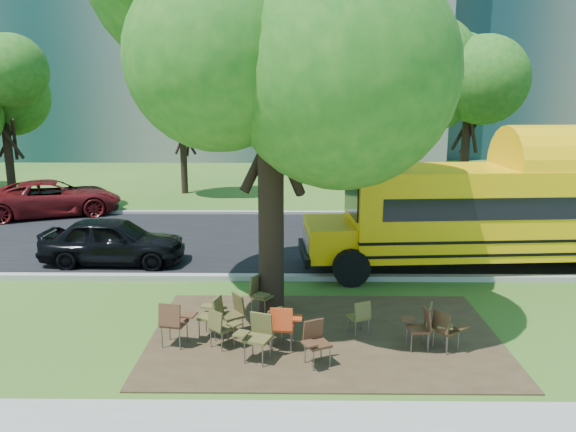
{
  "coord_description": "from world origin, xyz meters",
  "views": [
    {
      "loc": [
        0.38,
        -11.13,
        4.87
      ],
      "look_at": [
        0.21,
        4.26,
        1.46
      ],
      "focal_mm": 35.0,
      "sensor_mm": 36.0,
      "label": 1
    }
  ],
  "objects_px": {
    "chair_7": "(446,327)",
    "bg_car_red": "(53,198)",
    "chair_12": "(436,322)",
    "chair_8": "(213,312)",
    "school_bus": "(536,210)",
    "chair_5": "(315,339)",
    "chair_1": "(221,325)",
    "chair_4": "(283,323)",
    "chair_2": "(273,322)",
    "main_tree": "(270,33)",
    "chair_6": "(420,324)",
    "chair_9": "(233,310)",
    "black_car": "(113,241)",
    "chair_10": "(260,291)",
    "chair_0": "(174,320)",
    "chair_3": "(257,333)",
    "chair_11": "(361,314)"
  },
  "relations": [
    {
      "from": "chair_8",
      "to": "chair_10",
      "type": "bearing_deg",
      "value": -22.74
    },
    {
      "from": "chair_3",
      "to": "chair_11",
      "type": "xyz_separation_m",
      "value": [
        2.02,
        1.12,
        -0.08
      ]
    },
    {
      "from": "chair_0",
      "to": "chair_5",
      "type": "relative_size",
      "value": 1.11
    },
    {
      "from": "main_tree",
      "to": "chair_6",
      "type": "distance_m",
      "value": 6.53
    },
    {
      "from": "chair_4",
      "to": "chair_5",
      "type": "distance_m",
      "value": 0.82
    },
    {
      "from": "chair_0",
      "to": "bg_car_red",
      "type": "bearing_deg",
      "value": 133.39
    },
    {
      "from": "chair_6",
      "to": "chair_9",
      "type": "distance_m",
      "value": 3.72
    },
    {
      "from": "school_bus",
      "to": "chair_1",
      "type": "distance_m",
      "value": 9.73
    },
    {
      "from": "chair_8",
      "to": "chair_7",
      "type": "bearing_deg",
      "value": -82.55
    },
    {
      "from": "chair_9",
      "to": "chair_10",
      "type": "relative_size",
      "value": 0.95
    },
    {
      "from": "chair_0",
      "to": "chair_2",
      "type": "height_order",
      "value": "chair_0"
    },
    {
      "from": "main_tree",
      "to": "chair_10",
      "type": "distance_m",
      "value": 5.48
    },
    {
      "from": "chair_0",
      "to": "chair_1",
      "type": "relative_size",
      "value": 1.17
    },
    {
      "from": "chair_2",
      "to": "chair_8",
      "type": "height_order",
      "value": "chair_8"
    },
    {
      "from": "chair_1",
      "to": "chair_7",
      "type": "distance_m",
      "value": 4.28
    },
    {
      "from": "chair_5",
      "to": "chair_8",
      "type": "distance_m",
      "value": 2.34
    },
    {
      "from": "chair_12",
      "to": "chair_8",
      "type": "bearing_deg",
      "value": -77.83
    },
    {
      "from": "chair_3",
      "to": "chair_5",
      "type": "bearing_deg",
      "value": -168.4
    },
    {
      "from": "chair_1",
      "to": "chair_11",
      "type": "bearing_deg",
      "value": 54.15
    },
    {
      "from": "chair_6",
      "to": "bg_car_red",
      "type": "bearing_deg",
      "value": 41.7
    },
    {
      "from": "chair_7",
      "to": "black_car",
      "type": "bearing_deg",
      "value": -160.47
    },
    {
      "from": "school_bus",
      "to": "chair_0",
      "type": "height_order",
      "value": "school_bus"
    },
    {
      "from": "bg_car_red",
      "to": "chair_4",
      "type": "bearing_deg",
      "value": -163.93
    },
    {
      "from": "chair_7",
      "to": "chair_8",
      "type": "height_order",
      "value": "chair_8"
    },
    {
      "from": "chair_3",
      "to": "chair_9",
      "type": "bearing_deg",
      "value": -42.54
    },
    {
      "from": "chair_9",
      "to": "main_tree",
      "type": "bearing_deg",
      "value": -65.49
    },
    {
      "from": "black_car",
      "to": "chair_10",
      "type": "bearing_deg",
      "value": -129.14
    },
    {
      "from": "main_tree",
      "to": "chair_4",
      "type": "distance_m",
      "value": 5.83
    },
    {
      "from": "chair_9",
      "to": "chair_12",
      "type": "relative_size",
      "value": 1.0
    },
    {
      "from": "school_bus",
      "to": "chair_11",
      "type": "height_order",
      "value": "school_bus"
    },
    {
      "from": "chair_0",
      "to": "chair_11",
      "type": "bearing_deg",
      "value": 20.51
    },
    {
      "from": "chair_2",
      "to": "chair_4",
      "type": "height_order",
      "value": "chair_4"
    },
    {
      "from": "chair_5",
      "to": "chair_9",
      "type": "relative_size",
      "value": 0.97
    },
    {
      "from": "chair_0",
      "to": "chair_9",
      "type": "height_order",
      "value": "chair_0"
    },
    {
      "from": "chair_7",
      "to": "school_bus",
      "type": "bearing_deg",
      "value": 108.36
    },
    {
      "from": "school_bus",
      "to": "chair_5",
      "type": "height_order",
      "value": "school_bus"
    },
    {
      "from": "school_bus",
      "to": "chair_3",
      "type": "height_order",
      "value": "school_bus"
    },
    {
      "from": "chair_7",
      "to": "chair_10",
      "type": "height_order",
      "value": "chair_10"
    },
    {
      "from": "chair_7",
      "to": "chair_11",
      "type": "distance_m",
      "value": 1.69
    },
    {
      "from": "chair_6",
      "to": "chair_10",
      "type": "relative_size",
      "value": 0.9
    },
    {
      "from": "chair_11",
      "to": "black_car",
      "type": "height_order",
      "value": "black_car"
    },
    {
      "from": "chair_8",
      "to": "chair_9",
      "type": "distance_m",
      "value": 0.4
    },
    {
      "from": "chair_0",
      "to": "chair_5",
      "type": "height_order",
      "value": "chair_0"
    },
    {
      "from": "chair_0",
      "to": "chair_10",
      "type": "relative_size",
      "value": 1.02
    },
    {
      "from": "chair_1",
      "to": "chair_7",
      "type": "height_order",
      "value": "chair_7"
    },
    {
      "from": "chair_2",
      "to": "bg_car_red",
      "type": "relative_size",
      "value": 0.16
    },
    {
      "from": "chair_7",
      "to": "bg_car_red",
      "type": "height_order",
      "value": "bg_car_red"
    },
    {
      "from": "chair_5",
      "to": "chair_4",
      "type": "bearing_deg",
      "value": -70.17
    },
    {
      "from": "chair_9",
      "to": "chair_10",
      "type": "height_order",
      "value": "chair_10"
    },
    {
      "from": "chair_6",
      "to": "black_car",
      "type": "xyz_separation_m",
      "value": [
        -7.62,
        5.44,
        0.17
      ]
    }
  ]
}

